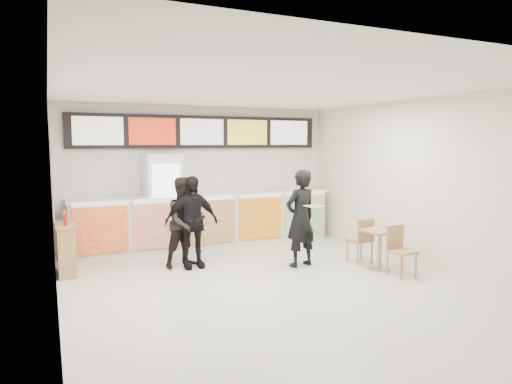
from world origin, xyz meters
TOP-DOWN VIEW (x-y plane):
  - floor at (0.00, 0.00)m, footprint 7.00×7.00m
  - ceiling at (0.00, 0.00)m, footprint 7.00×7.00m
  - wall_back at (0.00, 3.50)m, footprint 6.00×0.00m
  - wall_left at (-3.00, 0.00)m, footprint 0.00×7.00m
  - wall_right at (3.00, 0.00)m, footprint 0.00×7.00m
  - service_counter at (0.00, 3.09)m, footprint 5.56×0.77m
  - menu_board at (0.00, 3.41)m, footprint 5.50×0.14m
  - drinks_fridge at (-0.93, 3.11)m, footprint 0.70×0.67m
  - mirror_panel at (-2.99, 2.45)m, footprint 0.01×2.00m
  - customer_main at (1.04, 0.92)m, footprint 0.71×0.53m
  - customer_left at (-0.84, 1.77)m, footprint 0.92×0.80m
  - customer_mid at (-0.77, 1.63)m, footprint 0.97×0.41m
  - pizza_slice at (1.04, 0.47)m, footprint 0.36×0.36m
  - cafe_table at (2.20, 0.17)m, footprint 0.60×1.45m
  - condiment_ledge at (-2.82, 2.11)m, footprint 0.31×0.78m

SIDE VIEW (x-z plane):
  - floor at x=0.00m, z-range 0.00..0.00m
  - condiment_ledge at x=-2.82m, z-range -0.07..0.96m
  - cafe_table at x=2.20m, z-range 0.07..0.91m
  - service_counter at x=0.00m, z-range 0.00..1.14m
  - customer_left at x=-0.84m, z-range 0.00..1.61m
  - customer_mid at x=-0.77m, z-range 0.00..1.64m
  - customer_main at x=1.04m, z-range 0.00..1.75m
  - drinks_fridge at x=-0.93m, z-range 0.00..2.00m
  - pizza_slice at x=1.04m, z-range 1.15..1.17m
  - wall_back at x=0.00m, z-range -1.50..4.50m
  - wall_left at x=-3.00m, z-range -2.00..5.00m
  - wall_right at x=3.00m, z-range -2.00..5.00m
  - mirror_panel at x=-2.99m, z-range 1.00..2.50m
  - menu_board at x=0.00m, z-range 2.10..2.80m
  - ceiling at x=0.00m, z-range 3.00..3.00m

